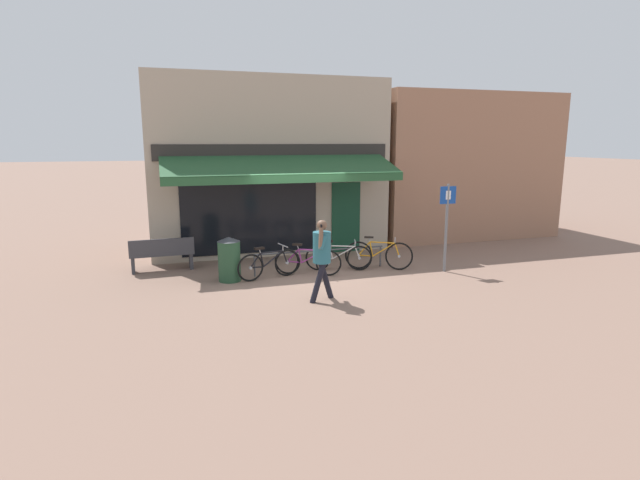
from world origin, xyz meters
The scene contains 12 objects.
ground_plane centered at (0.00, 0.00, 0.00)m, with size 160.00×160.00×0.00m, color #846656.
shop_front centered at (-0.24, 3.90, 2.57)m, with size 7.03×4.60×5.14m.
neighbour_building centered at (6.69, 4.42, 2.44)m, with size 6.41×4.00×4.89m.
bike_rack_rail centered at (0.41, 0.38, 0.47)m, with size 3.50×0.04×0.57m.
bicycle_black centered at (-0.99, 0.08, 0.36)m, with size 1.62×0.56×0.81m.
bicycle_purple centered at (0.01, 0.14, 0.36)m, with size 1.55×0.82×0.80m.
bicycle_silver centered at (0.90, 0.32, 0.36)m, with size 1.66×0.67×0.80m.
bicycle_orange centered at (1.95, 0.15, 0.38)m, with size 1.68×0.88×0.89m.
pedestrian_adult centered at (-0.27, -1.91, 1.05)m, with size 0.60×0.63×1.73m.
litter_bin centered at (-1.93, 0.18, 0.54)m, with size 0.54×0.54×1.08m.
parking_sign centered at (3.47, -0.60, 1.39)m, with size 0.44×0.07×2.26m.
park_bench centered at (-3.46, 1.63, 0.46)m, with size 1.61×0.49×0.87m.
Camera 1 is at (-3.38, -11.52, 3.31)m, focal length 28.00 mm.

